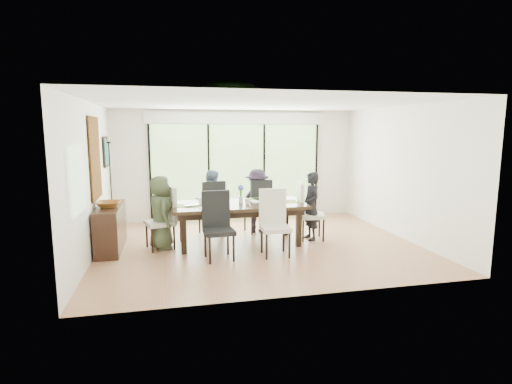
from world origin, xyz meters
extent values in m
cube|color=#93563A|center=(0.00, 0.00, -0.01)|extent=(6.00, 5.00, 0.01)
cube|color=white|center=(0.00, 0.00, 2.71)|extent=(6.00, 5.00, 0.01)
cube|color=white|center=(0.00, 2.51, 1.35)|extent=(6.00, 0.02, 2.70)
cube|color=beige|center=(0.00, -2.51, 1.35)|extent=(6.00, 0.02, 2.70)
cube|color=white|center=(-3.01, 0.00, 1.35)|extent=(0.02, 5.00, 2.70)
cube|color=silver|center=(3.01, 0.00, 1.35)|extent=(0.02, 5.00, 2.70)
cube|color=#598C3F|center=(0.00, 2.47, 1.20)|extent=(4.20, 0.02, 2.30)
cube|color=white|center=(0.00, 2.46, 2.50)|extent=(4.40, 0.06, 0.28)
cube|color=black|center=(-2.10, 2.46, 1.20)|extent=(0.05, 0.04, 2.30)
cube|color=black|center=(-0.70, 2.46, 1.20)|extent=(0.05, 0.04, 2.30)
cube|color=black|center=(0.70, 2.46, 1.20)|extent=(0.05, 0.04, 2.30)
cube|color=black|center=(2.10, 2.46, 1.20)|extent=(0.05, 0.04, 2.30)
cube|color=#8CAD7F|center=(-2.97, -1.20, 1.50)|extent=(0.02, 0.90, 1.00)
cube|color=#4F2F22|center=(0.00, 3.40, -0.05)|extent=(6.00, 1.80, 0.10)
cube|color=brown|center=(0.00, 4.20, 0.55)|extent=(6.00, 0.08, 0.06)
sphere|color=#14380F|center=(-1.80, 5.20, 1.44)|extent=(3.20, 3.20, 3.20)
sphere|color=#14380F|center=(0.40, 5.80, 1.80)|extent=(4.00, 4.00, 4.00)
sphere|color=#14380F|center=(2.20, 5.00, 1.26)|extent=(2.80, 2.80, 2.80)
sphere|color=#14380F|center=(-0.60, 6.50, 1.62)|extent=(3.60, 3.60, 3.60)
cube|color=black|center=(-0.36, 0.15, 0.77)|extent=(2.57, 1.18, 0.06)
cube|color=black|center=(-0.36, 0.15, 0.67)|extent=(2.36, 0.96, 0.11)
cube|color=black|center=(-1.44, -0.28, 0.37)|extent=(0.10, 0.10, 0.74)
cube|color=black|center=(0.72, -0.28, 0.37)|extent=(0.10, 0.10, 0.74)
cube|color=black|center=(-1.44, 0.58, 0.37)|extent=(0.10, 0.10, 0.74)
cube|color=black|center=(0.72, 0.58, 0.37)|extent=(0.10, 0.10, 0.74)
imported|color=#3E4931|center=(-1.84, 0.15, 0.69)|extent=(0.54, 0.72, 1.38)
imported|color=black|center=(1.12, 0.15, 0.69)|extent=(0.46, 0.68, 1.38)
imported|color=slate|center=(-0.81, 0.98, 0.69)|extent=(0.72, 0.54, 1.38)
imported|color=#231C2A|center=(0.19, 0.98, 0.69)|extent=(0.65, 0.41, 1.38)
cube|color=#80B641|center=(-1.31, 0.15, 0.81)|extent=(0.47, 0.34, 0.01)
cube|color=olive|center=(0.59, 0.15, 0.81)|extent=(0.47, 0.34, 0.01)
cube|color=#A7C747|center=(-0.81, 0.55, 0.81)|extent=(0.47, 0.34, 0.01)
cube|color=#74AB3D|center=(0.19, 0.55, 0.81)|extent=(0.47, 0.34, 0.01)
cube|color=white|center=(-0.91, -0.15, 0.81)|extent=(0.47, 0.34, 0.01)
cube|color=black|center=(-0.71, 0.50, 0.82)|extent=(0.28, 0.19, 0.01)
cube|color=black|center=(0.14, 0.50, 0.81)|extent=(0.26, 0.18, 0.01)
cube|color=white|center=(0.34, 0.10, 0.81)|extent=(0.32, 0.24, 0.00)
cube|color=white|center=(-0.91, -0.15, 0.82)|extent=(0.28, 0.28, 0.03)
cube|color=orange|center=(-0.91, -0.15, 0.84)|extent=(0.21, 0.21, 0.01)
cylinder|color=silver|center=(-0.31, 0.20, 0.87)|extent=(0.09, 0.09, 0.13)
cylinder|color=#337226|center=(-0.31, 0.20, 1.00)|extent=(0.04, 0.04, 0.17)
sphere|color=#4D5EC2|center=(-0.31, 0.20, 1.10)|extent=(0.12, 0.12, 0.12)
imported|color=silver|center=(-1.21, 0.05, 0.82)|extent=(0.41, 0.34, 0.03)
imported|color=white|center=(-1.06, 0.30, 0.85)|extent=(0.17, 0.17, 0.10)
imported|color=white|center=(-0.21, 0.05, 0.85)|extent=(0.15, 0.15, 0.10)
imported|color=white|center=(0.44, 0.25, 0.85)|extent=(0.19, 0.19, 0.10)
imported|color=white|center=(-0.11, 0.20, 0.81)|extent=(0.25, 0.29, 0.02)
cube|color=black|center=(-2.76, 0.31, 0.41)|extent=(0.41, 1.46, 0.82)
imported|color=brown|center=(-2.76, 0.21, 0.87)|extent=(0.43, 0.43, 0.11)
cylinder|color=black|center=(-2.76, 0.66, 0.84)|extent=(0.09, 0.09, 0.04)
cylinder|color=black|center=(-2.76, 0.66, 1.41)|extent=(0.02, 0.02, 1.14)
cylinder|color=black|center=(-2.76, 0.66, 1.98)|extent=(0.09, 0.09, 0.03)
cylinder|color=silver|center=(-2.76, 0.66, 2.03)|extent=(0.03, 0.03, 0.09)
cube|color=brown|center=(-2.97, 0.40, 1.70)|extent=(0.02, 1.00, 1.50)
cube|color=black|center=(-2.97, 1.70, 1.75)|extent=(0.03, 0.55, 0.65)
cube|color=#1A5054|center=(-2.95, 1.70, 1.75)|extent=(0.01, 0.45, 0.55)
camera|label=1|loc=(-1.68, -7.34, 2.20)|focal=28.00mm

